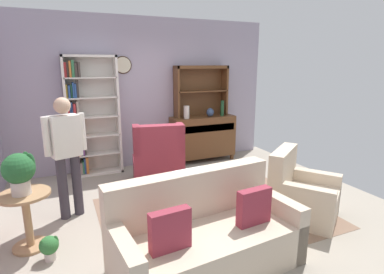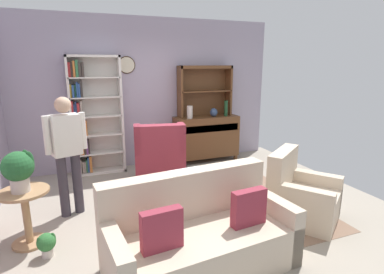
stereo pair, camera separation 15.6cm
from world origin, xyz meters
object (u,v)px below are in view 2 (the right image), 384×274
(bookshelf, at_px, (92,117))
(sideboard_hutch, at_px, (205,84))
(wingback_chair, at_px, (160,163))
(person_reading, at_px, (67,148))
(bottle_wine, at_px, (226,108))
(plant_stand, at_px, (26,211))
(couch_floral, at_px, (199,237))
(coffee_table, at_px, (165,196))
(potted_plant_large, at_px, (19,169))
(vase_tall, at_px, (190,112))
(armchair_floral, at_px, (301,198))
(sideboard, at_px, (206,136))
(vase_round, at_px, (214,112))
(potted_plant_small, at_px, (46,243))
(book_stack, at_px, (163,187))

(bookshelf, height_order, sideboard_hutch, bookshelf)
(wingback_chair, height_order, person_reading, person_reading)
(bottle_wine, height_order, plant_stand, bottle_wine)
(plant_stand, bearing_deg, bookshelf, 67.80)
(couch_floral, bearing_deg, coffee_table, 93.80)
(plant_stand, xyz_separation_m, potted_plant_large, (-0.01, -0.02, 0.50))
(person_reading, bearing_deg, potted_plant_large, -128.04)
(vase_tall, bearing_deg, person_reading, -147.75)
(vase_tall, xyz_separation_m, person_reading, (-2.21, -1.40, -0.13))
(armchair_floral, distance_m, person_reading, 3.05)
(sideboard, distance_m, vase_tall, 0.67)
(vase_round, height_order, armchair_floral, vase_round)
(vase_round, xyz_separation_m, potted_plant_large, (-3.20, -2.01, -0.12))
(sideboard, relative_size, vase_tall, 5.32)
(vase_tall, distance_m, potted_plant_small, 3.50)
(sideboard_hutch, relative_size, person_reading, 0.71)
(person_reading, xyz_separation_m, book_stack, (1.07, -0.63, -0.44))
(vase_tall, xyz_separation_m, book_stack, (-1.14, -2.03, -0.58))
(coffee_table, bearing_deg, couch_floral, -86.20)
(bookshelf, height_order, sideboard, bookshelf)
(armchair_floral, xyz_separation_m, potted_plant_large, (-3.19, 0.62, 0.60))
(bookshelf, xyz_separation_m, armchair_floral, (2.31, -2.78, -0.75))
(sideboard_hutch, bearing_deg, armchair_floral, -87.54)
(sideboard, relative_size, book_stack, 7.28)
(vase_round, relative_size, book_stack, 0.95)
(bottle_wine, distance_m, person_reading, 3.30)
(sideboard, relative_size, bottle_wine, 4.17)
(potted_plant_small, bearing_deg, sideboard, 39.83)
(wingback_chair, distance_m, book_stack, 1.21)
(coffee_table, bearing_deg, sideboard, 54.89)
(sideboard_hutch, xyz_separation_m, vase_round, (0.13, -0.18, -0.55))
(bookshelf, bearing_deg, bottle_wine, -3.85)
(vase_tall, distance_m, wingback_chair, 1.38)
(potted_plant_large, bearing_deg, bookshelf, 67.72)
(plant_stand, relative_size, book_stack, 3.55)
(armchair_floral, height_order, wingback_chair, wingback_chair)
(plant_stand, bearing_deg, book_stack, -1.82)
(couch_floral, relative_size, armchair_floral, 1.75)
(plant_stand, height_order, potted_plant_small, plant_stand)
(wingback_chair, distance_m, plant_stand, 2.13)
(wingback_chair, height_order, potted_plant_large, potted_plant_large)
(sideboard, xyz_separation_m, couch_floral, (-1.46, -3.09, -0.20))
(armchair_floral, height_order, person_reading, person_reading)
(bottle_wine, bearing_deg, armchair_floral, -95.91)
(bookshelf, height_order, vase_tall, bookshelf)
(sideboard_hutch, distance_m, wingback_chair, 2.01)
(sideboard_hutch, distance_m, plant_stand, 3.93)
(plant_stand, height_order, potted_plant_large, potted_plant_large)
(bottle_wine, distance_m, potted_plant_large, 4.00)
(vase_round, height_order, potted_plant_small, vase_round)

